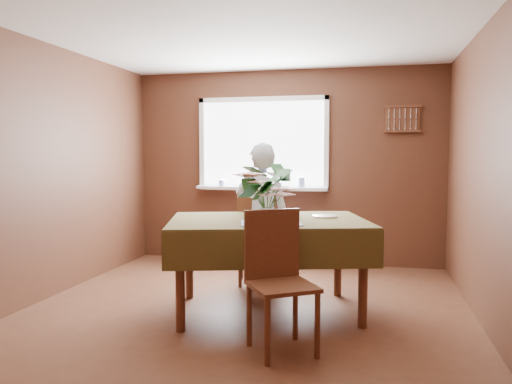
% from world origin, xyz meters
% --- Properties ---
extents(floor, '(4.50, 4.50, 0.00)m').
position_xyz_m(floor, '(0.00, 0.00, 0.00)').
color(floor, '#522C1C').
rests_on(floor, ground).
extents(ceiling, '(4.50, 4.50, 0.00)m').
position_xyz_m(ceiling, '(0.00, 0.00, 2.50)').
color(ceiling, white).
rests_on(ceiling, wall_back).
extents(wall_back, '(4.00, 0.00, 4.00)m').
position_xyz_m(wall_back, '(0.00, 2.25, 1.25)').
color(wall_back, brown).
rests_on(wall_back, floor).
extents(wall_front, '(4.00, 0.00, 4.00)m').
position_xyz_m(wall_front, '(0.00, -2.25, 1.25)').
color(wall_front, brown).
rests_on(wall_front, floor).
extents(wall_left, '(0.00, 4.50, 4.50)m').
position_xyz_m(wall_left, '(-2.00, 0.00, 1.25)').
color(wall_left, brown).
rests_on(wall_left, floor).
extents(wall_right, '(0.00, 4.50, 4.50)m').
position_xyz_m(wall_right, '(2.00, 0.00, 1.25)').
color(wall_right, brown).
rests_on(wall_right, floor).
extents(window_assembly, '(1.72, 0.20, 1.22)m').
position_xyz_m(window_assembly, '(-0.29, 2.20, 1.36)').
color(window_assembly, white).
rests_on(window_assembly, wall_back).
extents(spoon_rack, '(0.44, 0.05, 0.33)m').
position_xyz_m(spoon_rack, '(1.45, 2.22, 1.85)').
color(spoon_rack, brown).
rests_on(spoon_rack, wall_back).
extents(dining_table, '(1.99, 1.62, 0.85)m').
position_xyz_m(dining_table, '(0.20, 0.15, 0.74)').
color(dining_table, brown).
rests_on(dining_table, floor).
extents(chair_far, '(0.49, 0.49, 0.97)m').
position_xyz_m(chair_far, '(-0.10, 1.02, 0.53)').
color(chair_far, brown).
rests_on(chair_far, floor).
extents(chair_near, '(0.60, 0.60, 1.01)m').
position_xyz_m(chair_near, '(0.44, -0.65, 0.55)').
color(chair_near, brown).
rests_on(chair_near, floor).
extents(seated_woman, '(0.59, 0.41, 1.54)m').
position_xyz_m(seated_woman, '(-0.02, 0.92, 0.77)').
color(seated_woman, white).
rests_on(seated_woman, floor).
extents(flower_bouquet, '(0.52, 0.52, 0.45)m').
position_xyz_m(flower_bouquet, '(0.24, -0.08, 1.13)').
color(flower_bouquet, white).
rests_on(flower_bouquet, dining_table).
extents(side_plate, '(0.31, 0.31, 0.01)m').
position_xyz_m(side_plate, '(0.68, 0.42, 0.85)').
color(side_plate, white).
rests_on(side_plate, dining_table).
extents(table_knife, '(0.08, 0.20, 0.00)m').
position_xyz_m(table_knife, '(0.44, -0.06, 0.85)').
color(table_knife, silver).
rests_on(table_knife, dining_table).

